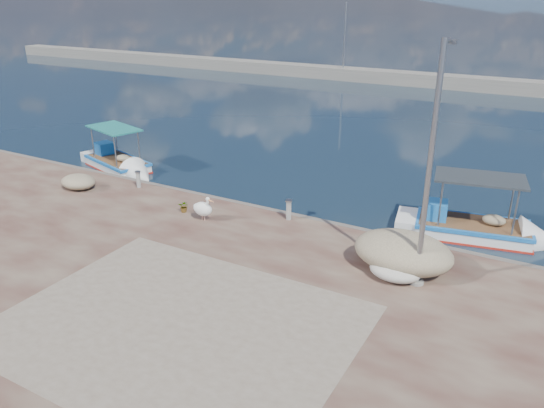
% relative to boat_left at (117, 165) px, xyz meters
% --- Properties ---
extents(ground, '(1400.00, 1400.00, 0.00)m').
position_rel_boat_left_xyz_m(ground, '(10.96, -6.96, -0.20)').
color(ground, '#162635').
rests_on(ground, ground).
extents(quay, '(44.00, 22.00, 0.50)m').
position_rel_boat_left_xyz_m(quay, '(10.96, -12.96, 0.05)').
color(quay, '#43211D').
rests_on(quay, ground).
extents(quay_patch, '(9.00, 7.00, 0.01)m').
position_rel_boat_left_xyz_m(quay_patch, '(11.96, -9.96, 0.31)').
color(quay_patch, gray).
rests_on(quay_patch, quay).
extents(breakwater, '(120.00, 2.20, 7.50)m').
position_rel_boat_left_xyz_m(breakwater, '(10.95, 33.04, 0.41)').
color(breakwater, gray).
rests_on(breakwater, ground).
extents(boat_left, '(5.54, 3.15, 2.53)m').
position_rel_boat_left_xyz_m(boat_left, '(0.00, 0.00, 0.00)').
color(boat_left, white).
rests_on(boat_left, ground).
extents(boat_right, '(5.94, 2.91, 2.74)m').
position_rel_boat_left_xyz_m(boat_right, '(17.44, 0.50, 0.02)').
color(boat_right, white).
rests_on(boat_right, ground).
extents(pelican, '(1.05, 0.58, 1.00)m').
position_rel_boat_left_xyz_m(pelican, '(8.53, -4.13, 0.77)').
color(pelican, tan).
rests_on(pelican, quay).
extents(lamp_post, '(0.44, 0.96, 7.00)m').
position_rel_boat_left_xyz_m(lamp_post, '(16.79, -4.77, 3.60)').
color(lamp_post, gray).
rests_on(lamp_post, quay).
extents(bollard_near, '(0.26, 0.26, 0.79)m').
position_rel_boat_left_xyz_m(bollard_near, '(11.30, -2.48, 0.73)').
color(bollard_near, gray).
rests_on(bollard_near, quay).
extents(bollard_far, '(0.24, 0.24, 0.74)m').
position_rel_boat_left_xyz_m(bollard_far, '(3.91, -2.61, 0.71)').
color(bollard_far, gray).
rests_on(bollard_far, quay).
extents(potted_plant, '(0.52, 0.49, 0.47)m').
position_rel_boat_left_xyz_m(potted_plant, '(7.40, -3.85, 0.54)').
color(potted_plant, '#33722D').
rests_on(potted_plant, quay).
extents(net_pile_c, '(3.06, 2.19, 1.20)m').
position_rel_boat_left_xyz_m(net_pile_c, '(16.17, -4.19, 0.90)').
color(net_pile_c, '#BDAD8C').
rests_on(net_pile_c, quay).
extents(net_pile_d, '(1.56, 1.17, 0.58)m').
position_rel_boat_left_xyz_m(net_pile_d, '(16.16, -4.87, 0.59)').
color(net_pile_d, silver).
rests_on(net_pile_d, quay).
extents(net_pile_b, '(1.60, 1.25, 0.62)m').
position_rel_boat_left_xyz_m(net_pile_b, '(1.71, -4.01, 0.61)').
color(net_pile_b, '#BDAD8C').
rests_on(net_pile_b, quay).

